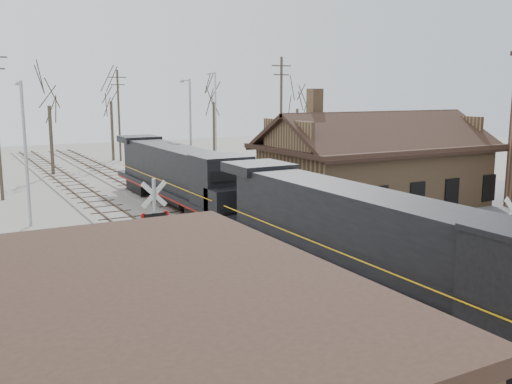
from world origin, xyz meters
TOP-DOWN VIEW (x-y plane):
  - ground at (0.00, 0.00)m, footprint 140.00×140.00m
  - road at (0.00, 0.00)m, footprint 60.00×9.00m
  - track_main at (0.00, 15.00)m, footprint 3.40×90.00m
  - track_siding at (-4.50, 15.00)m, footprint 3.40×90.00m
  - depot at (11.99, 12.00)m, footprint 15.20×9.31m
  - locomotive_lead at (0.00, -2.03)m, footprint 2.86×19.15m
  - locomotive_trailing at (0.00, 17.39)m, footprint 2.86×19.15m
  - crossbuck_near at (3.60, -5.09)m, footprint 1.22×0.32m
  - crossbuck_far at (-6.20, 4.20)m, footprint 1.21×0.32m
  - streetlight_a at (-9.46, 17.15)m, footprint 0.25×2.04m
  - streetlight_b at (3.69, 24.56)m, footprint 0.25×2.04m
  - streetlight_c at (11.40, 36.53)m, footprint 0.25×2.04m
  - utility_pole_b at (3.77, 45.42)m, footprint 2.00×0.24m
  - utility_pole_c at (13.99, 27.60)m, footprint 2.00×0.24m
  - tree_b at (-4.81, 37.39)m, footprint 4.29×4.29m
  - tree_c at (3.24, 46.51)m, footprint 4.41×4.41m
  - tree_d at (14.95, 44.63)m, footprint 4.29×4.29m
  - tree_e at (22.18, 37.56)m, footprint 3.84×3.84m

SIDE VIEW (x-z plane):
  - ground at x=0.00m, z-range 0.00..0.00m
  - road at x=0.00m, z-range 0.00..0.03m
  - track_main at x=0.00m, z-range -0.05..0.19m
  - track_siding at x=-4.50m, z-range -0.05..0.19m
  - crossbuck_far at x=-6.20m, z-range -0.14..4.11m
  - crossbuck_near at x=3.60m, z-range -0.15..4.13m
  - locomotive_trailing at x=0.00m, z-range 0.22..4.24m
  - locomotive_lead at x=0.00m, z-range 0.11..4.36m
  - depot at x=11.99m, z-range -1.54..6.36m
  - streetlight_a at x=-9.46m, z-range 0.53..8.86m
  - streetlight_b at x=3.69m, z-range 0.53..9.21m
  - utility_pole_b at x=3.77m, z-range 0.23..10.25m
  - streetlight_c at x=11.40m, z-range 0.54..10.21m
  - utility_pole_c at x=13.99m, z-range 0.23..11.04m
  - tree_e at x=22.18m, z-range 1.99..11.40m
  - tree_b at x=-4.81m, z-range 2.23..12.74m
  - tree_d at x=14.95m, z-range 2.23..12.75m
  - tree_c at x=3.24m, z-range 2.29..13.09m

